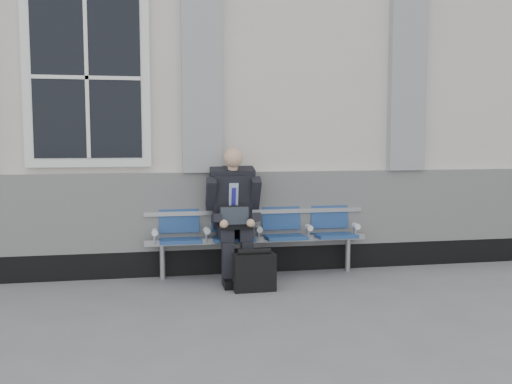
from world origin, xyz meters
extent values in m
plane|color=slate|center=(0.00, 0.00, 0.00)|extent=(70.00, 70.00, 0.00)
cube|color=silver|center=(0.00, 3.50, 2.10)|extent=(14.00, 4.00, 4.20)
cube|color=black|center=(0.00, 1.47, 0.15)|extent=(14.00, 0.10, 0.30)
cube|color=silver|center=(0.00, 1.46, 0.75)|extent=(14.00, 0.08, 0.90)
cube|color=#949699|center=(1.60, 1.44, 2.40)|extent=(0.45, 0.14, 2.40)
cube|color=#949699|center=(4.10, 1.44, 2.40)|extent=(0.45, 0.14, 2.40)
cube|color=white|center=(0.35, 1.46, 2.25)|extent=(1.35, 0.10, 1.95)
cube|color=black|center=(0.35, 1.41, 2.25)|extent=(1.15, 0.02, 1.75)
cube|color=#9EA0A3|center=(2.23, 1.30, 0.42)|extent=(2.60, 0.07, 0.07)
cube|color=#9EA0A3|center=(2.23, 1.42, 0.73)|extent=(2.60, 0.05, 0.05)
cylinder|color=#9EA0A3|center=(1.13, 1.30, 0.20)|extent=(0.06, 0.06, 0.39)
cylinder|color=#9EA0A3|center=(3.33, 1.30, 0.20)|extent=(0.06, 0.06, 0.39)
cube|color=navy|center=(1.33, 1.22, 0.45)|extent=(0.46, 0.42, 0.07)
cube|color=navy|center=(1.33, 1.43, 0.71)|extent=(0.46, 0.10, 0.40)
cube|color=navy|center=(1.93, 1.22, 0.45)|extent=(0.46, 0.42, 0.07)
cube|color=navy|center=(1.93, 1.43, 0.71)|extent=(0.46, 0.10, 0.40)
cube|color=navy|center=(2.53, 1.22, 0.45)|extent=(0.46, 0.42, 0.07)
cube|color=navy|center=(2.53, 1.43, 0.71)|extent=(0.46, 0.10, 0.40)
cube|color=navy|center=(3.13, 1.22, 0.45)|extent=(0.46, 0.42, 0.07)
cube|color=navy|center=(3.13, 1.43, 0.71)|extent=(0.46, 0.10, 0.40)
cylinder|color=white|center=(1.05, 1.25, 0.55)|extent=(0.07, 0.12, 0.07)
cylinder|color=white|center=(1.63, 1.25, 0.55)|extent=(0.07, 0.12, 0.07)
cylinder|color=white|center=(2.23, 1.25, 0.55)|extent=(0.07, 0.12, 0.07)
cylinder|color=white|center=(2.83, 1.25, 0.55)|extent=(0.07, 0.12, 0.07)
cylinder|color=white|center=(3.41, 1.25, 0.55)|extent=(0.07, 0.12, 0.07)
cube|color=black|center=(1.82, 0.82, 0.05)|extent=(0.12, 0.27, 0.09)
cube|color=black|center=(2.02, 0.82, 0.05)|extent=(0.12, 0.27, 0.09)
cube|color=black|center=(1.82, 0.88, 0.25)|extent=(0.13, 0.14, 0.47)
cube|color=black|center=(2.03, 0.88, 0.25)|extent=(0.13, 0.14, 0.47)
cube|color=black|center=(1.82, 1.11, 0.54)|extent=(0.15, 0.47, 0.15)
cube|color=black|center=(2.03, 1.11, 0.54)|extent=(0.15, 0.47, 0.15)
cube|color=black|center=(1.93, 1.32, 0.89)|extent=(0.44, 0.36, 0.66)
cube|color=#AAC9E0|center=(1.93, 1.20, 0.91)|extent=(0.11, 0.10, 0.37)
cube|color=#252098|center=(1.93, 1.19, 0.89)|extent=(0.05, 0.08, 0.31)
cube|color=black|center=(1.93, 1.29, 1.20)|extent=(0.50, 0.25, 0.15)
cylinder|color=#DAAC88|center=(1.93, 1.24, 1.27)|extent=(0.11, 0.11, 0.10)
sphere|color=#DAAC88|center=(1.93, 1.17, 1.38)|extent=(0.22, 0.22, 0.22)
cube|color=black|center=(1.68, 1.22, 0.97)|extent=(0.11, 0.30, 0.39)
cube|color=black|center=(2.18, 1.21, 0.97)|extent=(0.11, 0.30, 0.39)
cube|color=black|center=(1.71, 1.03, 0.72)|extent=(0.10, 0.33, 0.15)
cube|color=black|center=(2.13, 1.03, 0.72)|extent=(0.10, 0.33, 0.15)
sphere|color=#DAAC88|center=(1.77, 0.88, 0.68)|extent=(0.09, 0.09, 0.09)
sphere|color=#DAAC88|center=(2.07, 0.88, 0.68)|extent=(0.09, 0.09, 0.09)
cube|color=black|center=(1.92, 0.97, 0.63)|extent=(0.35, 0.25, 0.02)
cube|color=black|center=(1.92, 1.09, 0.74)|extent=(0.35, 0.10, 0.22)
cube|color=black|center=(1.92, 1.08, 0.74)|extent=(0.31, 0.08, 0.19)
cube|color=black|center=(2.06, 0.64, 0.20)|extent=(0.44, 0.19, 0.39)
cylinder|color=black|center=(2.06, 0.64, 0.41)|extent=(0.35, 0.08, 0.07)
camera|label=1|loc=(0.99, -5.11, 1.61)|focal=40.00mm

